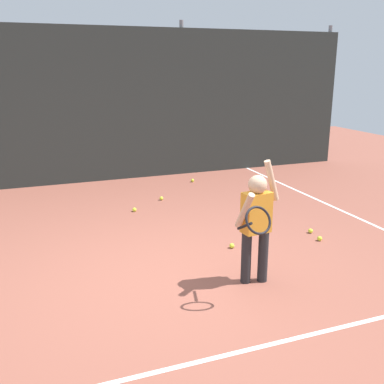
# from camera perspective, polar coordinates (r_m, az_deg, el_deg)

# --- Properties ---
(ground_plane) EXTENTS (20.00, 20.00, 0.00)m
(ground_plane) POSITION_cam_1_polar(r_m,az_deg,el_deg) (5.12, -2.95, -10.79)
(ground_plane) COLOR brown
(court_line_baseline) EXTENTS (9.00, 0.05, 0.00)m
(court_line_baseline) POSITION_cam_1_polar(r_m,az_deg,el_deg) (3.91, 4.27, -20.12)
(court_line_baseline) COLOR white
(court_line_baseline) RESTS_ON ground
(court_line_sideline) EXTENTS (0.05, 9.00, 0.00)m
(court_line_sideline) POSITION_cam_1_polar(r_m,az_deg,el_deg) (7.51, 19.85, -2.84)
(court_line_sideline) COLOR white
(court_line_sideline) RESTS_ON ground
(back_fence_windscreen) EXTENTS (11.24, 0.08, 3.03)m
(back_fence_windscreen) POSITION_cam_1_polar(r_m,az_deg,el_deg) (9.16, -12.18, 10.67)
(back_fence_windscreen) COLOR #282D2B
(back_fence_windscreen) RESTS_ON ground
(fence_post_2) EXTENTS (0.09, 0.09, 3.18)m
(fence_post_2) POSITION_cam_1_polar(r_m,az_deg,el_deg) (9.65, -1.30, 11.71)
(fence_post_2) COLOR slate
(fence_post_2) RESTS_ON ground
(fence_post_3) EXTENTS (0.09, 0.09, 3.18)m
(fence_post_3) POSITION_cam_1_polar(r_m,az_deg,el_deg) (11.39, 16.67, 11.71)
(fence_post_3) COLOR slate
(fence_post_3) RESTS_ON ground
(tennis_player) EXTENTS (0.67, 0.63, 1.35)m
(tennis_player) POSITION_cam_1_polar(r_m,az_deg,el_deg) (4.76, 8.22, -3.53)
(tennis_player) COLOR #232326
(tennis_player) RESTS_ON ground
(tennis_ball_0) EXTENTS (0.07, 0.07, 0.07)m
(tennis_ball_0) POSITION_cam_1_polar(r_m,az_deg,el_deg) (7.88, -3.95, -0.81)
(tennis_ball_0) COLOR #CCE033
(tennis_ball_0) RESTS_ON ground
(tennis_ball_1) EXTENTS (0.07, 0.07, 0.07)m
(tennis_ball_1) POSITION_cam_1_polar(r_m,az_deg,el_deg) (7.31, -7.38, -2.25)
(tennis_ball_1) COLOR #CCE033
(tennis_ball_1) RESTS_ON ground
(tennis_ball_2) EXTENTS (0.07, 0.07, 0.07)m
(tennis_ball_2) POSITION_cam_1_polar(r_m,az_deg,el_deg) (6.56, 14.92, -4.82)
(tennis_ball_2) COLOR #CCE033
(tennis_ball_2) RESTS_ON ground
(tennis_ball_3) EXTENTS (0.07, 0.07, 0.07)m
(tennis_ball_3) POSITION_cam_1_polar(r_m,az_deg,el_deg) (6.32, 16.02, -5.73)
(tennis_ball_3) COLOR #CCE033
(tennis_ball_3) RESTS_ON ground
(tennis_ball_4) EXTENTS (0.07, 0.07, 0.07)m
(tennis_ball_4) POSITION_cam_1_polar(r_m,az_deg,el_deg) (5.86, 5.12, -6.86)
(tennis_ball_4) COLOR #CCE033
(tennis_ball_4) RESTS_ON ground
(tennis_ball_5) EXTENTS (0.07, 0.07, 0.07)m
(tennis_ball_5) POSITION_cam_1_polar(r_m,az_deg,el_deg) (9.09, 0.07, 1.50)
(tennis_ball_5) COLOR #CCE033
(tennis_ball_5) RESTS_ON ground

